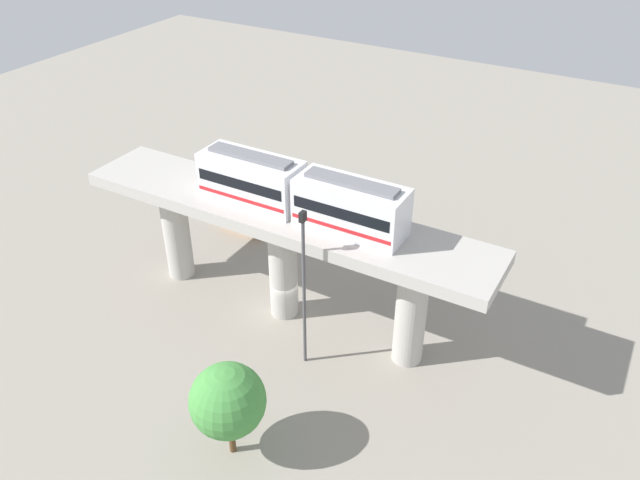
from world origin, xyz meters
TOP-DOWN VIEW (x-y plane):
  - ground_plane at (0.00, 0.00)m, footprint 120.00×120.00m
  - viaduct at (0.00, 0.00)m, footprint 5.20×28.00m
  - train at (0.00, 1.37)m, footprint 2.64×13.55m
  - parked_car_orange at (-7.58, -8.32)m, footprint 1.81×4.20m
  - parked_car_black at (-9.99, 7.49)m, footprint 2.59×4.47m
  - tree_near_viaduct at (11.23, 3.83)m, footprint 3.96×3.96m
  - signal_post at (3.40, 3.67)m, footprint 0.44×0.28m

SIDE VIEW (x-z plane):
  - ground_plane at x=0.00m, z-range 0.00..0.00m
  - parked_car_orange at x=-7.58m, z-range -0.14..1.62m
  - parked_car_black at x=-9.99m, z-range -0.14..1.62m
  - tree_near_viaduct at x=11.23m, z-range 0.89..6.67m
  - signal_post at x=3.40m, z-range 0.53..11.36m
  - viaduct at x=0.00m, z-range 2.03..10.27m
  - train at x=0.00m, z-range 8.14..11.38m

